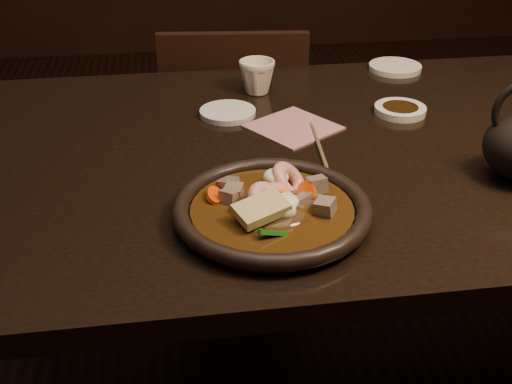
{
  "coord_description": "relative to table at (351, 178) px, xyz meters",
  "views": [
    {
      "loc": [
        -0.35,
        -1.06,
        1.28
      ],
      "look_at": [
        -0.23,
        -0.24,
        0.8
      ],
      "focal_mm": 45.0,
      "sensor_mm": 36.0,
      "label": 1
    }
  ],
  "objects": [
    {
      "name": "soy_dish",
      "position": [
        0.13,
        0.12,
        0.08
      ],
      "size": [
        0.11,
        0.11,
        0.01
      ],
      "primitive_type": "cylinder",
      "color": "silver",
      "rests_on": "table"
    },
    {
      "name": "saucer_right",
      "position": [
        0.21,
        0.39,
        0.08
      ],
      "size": [
        0.13,
        0.13,
        0.01
      ],
      "primitive_type": "cylinder",
      "color": "silver",
      "rests_on": "table"
    },
    {
      "name": "table",
      "position": [
        0.0,
        0.0,
        0.0
      ],
      "size": [
        1.6,
        0.9,
        0.75
      ],
      "color": "black",
      "rests_on": "floor"
    },
    {
      "name": "chopsticks",
      "position": [
        -0.07,
        -0.03,
        0.08
      ],
      "size": [
        0.03,
        0.25,
        0.01
      ],
      "rotation": [
        0.0,
        0.0,
        -0.08
      ],
      "color": "tan",
      "rests_on": "table"
    },
    {
      "name": "stirfry",
      "position": [
        -0.2,
        -0.24,
        0.1
      ],
      "size": [
        0.21,
        0.19,
        0.06
      ],
      "color": "#362009",
      "rests_on": "plate"
    },
    {
      "name": "plate",
      "position": [
        -0.2,
        -0.24,
        0.09
      ],
      "size": [
        0.31,
        0.31,
        0.03
      ],
      "color": "black",
      "rests_on": "table"
    },
    {
      "name": "chair",
      "position": [
        -0.16,
        0.59,
        -0.22
      ],
      "size": [
        0.43,
        0.43,
        0.83
      ],
      "rotation": [
        0.0,
        0.0,
        3.03
      ],
      "color": "black",
      "rests_on": "floor"
    },
    {
      "name": "tea_cup",
      "position": [
        -0.15,
        0.28,
        0.12
      ],
      "size": [
        0.1,
        0.09,
        0.08
      ],
      "primitive_type": "imported",
      "rotation": [
        0.0,
        0.0,
        -0.24
      ],
      "color": "white",
      "rests_on": "table"
    },
    {
      "name": "saucer_left",
      "position": [
        -0.22,
        0.17,
        0.08
      ],
      "size": [
        0.12,
        0.12,
        0.01
      ],
      "primitive_type": "cylinder",
      "color": "silver",
      "rests_on": "table"
    },
    {
      "name": "napkin",
      "position": [
        -0.1,
        0.08,
        0.08
      ],
      "size": [
        0.2,
        0.2,
        0.0
      ],
      "primitive_type": "cube",
      "rotation": [
        0.0,
        0.0,
        0.59
      ],
      "color": "#B56F78",
      "rests_on": "table"
    }
  ]
}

